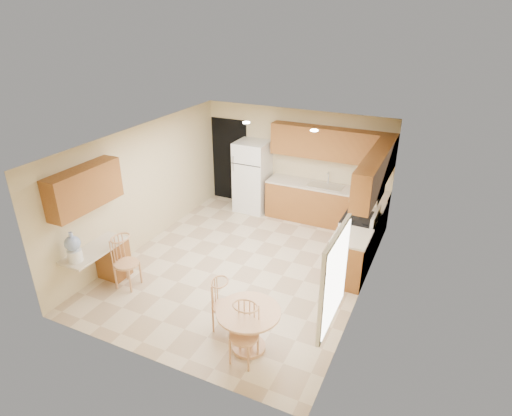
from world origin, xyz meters
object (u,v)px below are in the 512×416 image
at_px(refrigerator, 252,176).
at_px(stove, 358,238).
at_px(chair_table_a, 221,303).
at_px(chair_table_b, 241,333).
at_px(water_crock, 73,248).
at_px(chair_desk, 122,260).
at_px(dining_table, 249,324).

bearing_deg(refrigerator, stove, -22.99).
relative_size(chair_table_a, chair_table_b, 0.92).
distance_m(refrigerator, water_crock, 4.63).
height_order(refrigerator, water_crock, refrigerator).
distance_m(chair_table_b, chair_desk, 2.78).
bearing_deg(chair_desk, dining_table, 77.82).
bearing_deg(chair_desk, water_crock, -42.69).
distance_m(refrigerator, stove, 3.15).
relative_size(stove, chair_table_b, 1.19).
height_order(stove, chair_table_b, stove).
bearing_deg(chair_desk, refrigerator, 167.82).
distance_m(dining_table, water_crock, 3.14).
xyz_separation_m(chair_desk, water_crock, (-0.45, -0.55, 0.42)).
xyz_separation_m(dining_table, chair_table_a, (-0.55, 0.17, 0.07)).
bearing_deg(stove, refrigerator, 157.01).
height_order(dining_table, chair_table_a, chair_table_a).
relative_size(stove, dining_table, 1.18).
xyz_separation_m(stove, chair_table_a, (-1.39, -2.97, 0.05)).
distance_m(chair_desk, water_crock, 0.83).
height_order(refrigerator, chair_desk, refrigerator).
bearing_deg(chair_table_b, chair_table_a, -38.23).
bearing_deg(water_crock, chair_table_a, 7.28).
distance_m(chair_table_a, chair_desk, 2.10).
bearing_deg(refrigerator, water_crock, -103.10).
xyz_separation_m(dining_table, chair_table_b, (0.05, -0.33, 0.11)).
xyz_separation_m(refrigerator, chair_table_a, (1.48, -4.19, -0.35)).
bearing_deg(water_crock, stove, 39.98).
distance_m(refrigerator, chair_desk, 4.01).
bearing_deg(refrigerator, chair_table_a, -70.51).
relative_size(chair_table_a, chair_desk, 0.87).
distance_m(stove, dining_table, 3.25).
height_order(chair_table_b, water_crock, water_crock).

